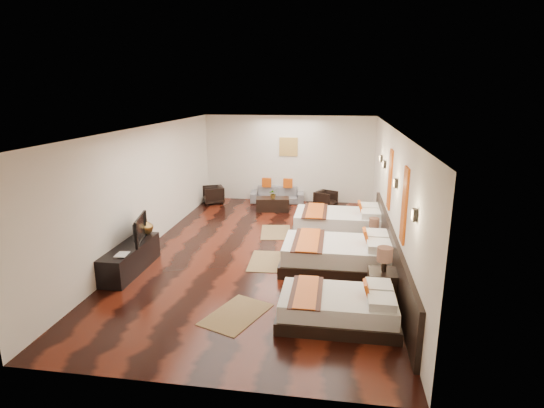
% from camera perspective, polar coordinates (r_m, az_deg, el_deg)
% --- Properties ---
extents(floor, '(5.50, 9.50, 0.01)m').
position_cam_1_polar(floor, '(9.99, -1.02, -6.22)').
color(floor, black).
rests_on(floor, ground).
extents(ceiling, '(5.50, 9.50, 0.01)m').
position_cam_1_polar(ceiling, '(9.36, -1.10, 10.00)').
color(ceiling, white).
rests_on(ceiling, floor).
extents(back_wall, '(5.50, 0.01, 2.80)m').
position_cam_1_polar(back_wall, '(14.20, 2.19, 5.96)').
color(back_wall, silver).
rests_on(back_wall, floor).
extents(left_wall, '(0.01, 9.50, 2.80)m').
position_cam_1_polar(left_wall, '(10.39, -16.19, 2.08)').
color(left_wall, silver).
rests_on(left_wall, floor).
extents(right_wall, '(0.01, 9.50, 2.80)m').
position_cam_1_polar(right_wall, '(9.52, 15.50, 1.00)').
color(right_wall, silver).
rests_on(right_wall, floor).
extents(headboard_panel, '(0.08, 6.60, 0.90)m').
position_cam_1_polar(headboard_panel, '(9.03, 15.39, -6.07)').
color(headboard_panel, black).
rests_on(headboard_panel, floor).
extents(bed_near, '(1.89, 1.19, 0.72)m').
position_cam_1_polar(bed_near, '(7.12, 8.81, -13.34)').
color(bed_near, black).
rests_on(bed_near, floor).
extents(bed_mid, '(2.33, 1.46, 0.89)m').
position_cam_1_polar(bed_mid, '(9.04, 8.89, -6.65)').
color(bed_mid, black).
rests_on(bed_mid, floor).
extents(bed_far, '(2.30, 1.44, 0.88)m').
position_cam_1_polar(bed_far, '(11.20, 8.90, -2.42)').
color(bed_far, black).
rests_on(bed_far, floor).
extents(nightstand_a, '(0.50, 0.50, 0.99)m').
position_cam_1_polar(nightstand_a, '(7.87, 14.41, -9.99)').
color(nightstand_a, black).
rests_on(nightstand_a, floor).
extents(nightstand_b, '(0.42, 0.42, 0.83)m').
position_cam_1_polar(nightstand_b, '(10.01, 13.18, -4.79)').
color(nightstand_b, black).
rests_on(nightstand_b, floor).
extents(jute_mat_near, '(1.14, 1.39, 0.01)m').
position_cam_1_polar(jute_mat_near, '(7.37, -4.72, -14.31)').
color(jute_mat_near, olive).
rests_on(jute_mat_near, floor).
extents(jute_mat_mid, '(0.80, 1.23, 0.01)m').
position_cam_1_polar(jute_mat_mid, '(9.40, -0.63, -7.56)').
color(jute_mat_mid, olive).
rests_on(jute_mat_mid, floor).
extents(jute_mat_far, '(0.91, 1.29, 0.01)m').
position_cam_1_polar(jute_mat_far, '(11.24, 0.50, -3.74)').
color(jute_mat_far, olive).
rests_on(jute_mat_far, floor).
extents(tv_console, '(0.50, 1.80, 0.55)m').
position_cam_1_polar(tv_console, '(9.29, -18.17, -6.83)').
color(tv_console, black).
rests_on(tv_console, floor).
extents(tv, '(0.33, 0.95, 0.55)m').
position_cam_1_polar(tv, '(9.30, -17.49, -3.17)').
color(tv, black).
rests_on(tv, tv_console).
extents(book, '(0.25, 0.32, 0.03)m').
position_cam_1_polar(book, '(8.76, -19.87, -6.30)').
color(book, black).
rests_on(book, tv_console).
extents(figurine, '(0.44, 0.44, 0.38)m').
position_cam_1_polar(figurine, '(9.77, -16.46, -2.74)').
color(figurine, brown).
rests_on(figurine, tv_console).
extents(sofa, '(1.78, 0.84, 0.50)m').
position_cam_1_polar(sofa, '(14.17, 0.69, 1.22)').
color(sofa, slate).
rests_on(sofa, floor).
extents(armchair_left, '(0.83, 0.82, 0.57)m').
position_cam_1_polar(armchair_left, '(14.13, -7.74, 1.20)').
color(armchair_left, black).
rests_on(armchair_left, floor).
extents(armchair_right, '(0.79, 0.78, 0.54)m').
position_cam_1_polar(armchair_right, '(13.61, 7.11, 0.61)').
color(armchair_right, black).
rests_on(armchair_right, floor).
extents(coffee_table, '(1.06, 0.65, 0.40)m').
position_cam_1_polar(coffee_table, '(13.21, 0.08, -0.02)').
color(coffee_table, black).
rests_on(coffee_table, floor).
extents(table_plant, '(0.33, 0.30, 0.30)m').
position_cam_1_polar(table_plant, '(13.06, 0.18, 1.38)').
color(table_plant, '#2A5B1E').
rests_on(table_plant, coffee_table).
extents(orange_panel_a, '(0.04, 0.40, 1.30)m').
position_cam_1_polar(orange_panel_a, '(7.62, 17.07, -0.19)').
color(orange_panel_a, '#D86014').
rests_on(orange_panel_a, right_wall).
extents(orange_panel_b, '(0.04, 0.40, 1.30)m').
position_cam_1_polar(orange_panel_b, '(9.74, 15.31, 3.13)').
color(orange_panel_b, '#D86014').
rests_on(orange_panel_b, right_wall).
extents(sconce_near, '(0.07, 0.12, 0.18)m').
position_cam_1_polar(sconce_near, '(6.52, 18.27, -1.39)').
color(sconce_near, black).
rests_on(sconce_near, right_wall).
extents(sconce_mid, '(0.07, 0.12, 0.18)m').
position_cam_1_polar(sconce_mid, '(8.64, 15.99, 2.65)').
color(sconce_mid, black).
rests_on(sconce_mid, right_wall).
extents(sconce_far, '(0.07, 0.12, 0.18)m').
position_cam_1_polar(sconce_far, '(10.79, 14.60, 5.09)').
color(sconce_far, black).
rests_on(sconce_far, right_wall).
extents(sconce_lounge, '(0.07, 0.12, 0.18)m').
position_cam_1_polar(sconce_lounge, '(11.67, 14.18, 5.83)').
color(sconce_lounge, black).
rests_on(sconce_lounge, right_wall).
extents(gold_artwork, '(0.60, 0.04, 0.60)m').
position_cam_1_polar(gold_artwork, '(14.12, 2.20, 7.56)').
color(gold_artwork, '#AD873F').
rests_on(gold_artwork, back_wall).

